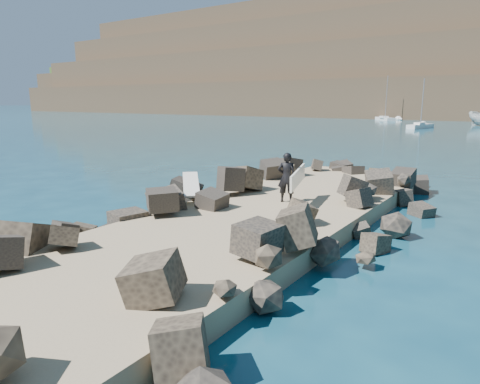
{
  "coord_description": "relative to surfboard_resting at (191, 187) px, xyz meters",
  "views": [
    {
      "loc": [
        7.37,
        -11.73,
        4.28
      ],
      "look_at": [
        0.0,
        -1.0,
        1.5
      ],
      "focal_mm": 32.0,
      "sensor_mm": 36.0,
      "label": 1
    }
  ],
  "objects": [
    {
      "name": "sailboat_b",
      "position": [
        -4.41,
        60.12,
        -0.69
      ],
      "size": [
        2.96,
        6.59,
        7.83
      ],
      "color": "silver",
      "rests_on": "ground"
    },
    {
      "name": "sailboat_e",
      "position": [
        -17.33,
        85.7,
        -0.69
      ],
      "size": [
        6.21,
        7.8,
        9.82
      ],
      "color": "silver",
      "rests_on": "ground"
    },
    {
      "name": "ground",
      "position": [
        3.29,
        -0.47,
        -1.04
      ],
      "size": [
        800.0,
        800.0,
        0.0
      ],
      "primitive_type": "plane",
      "color": "#0F384C",
      "rests_on": "ground"
    },
    {
      "name": "jetty",
      "position": [
        3.29,
        -2.47,
        -0.74
      ],
      "size": [
        6.0,
        26.0,
        0.6
      ],
      "primitive_type": "cube",
      "color": "#8C7759",
      "rests_on": "ground"
    },
    {
      "name": "surfboard_resting",
      "position": [
        0.0,
        0.0,
        0.0
      ],
      "size": [
        2.03,
        2.13,
        0.08
      ],
      "primitive_type": "cube",
      "rotation": [
        0.0,
        0.0,
        0.74
      ],
      "color": "silver",
      "rests_on": "riprap_left"
    },
    {
      "name": "riprap_right",
      "position": [
        6.19,
        -1.97,
        -0.54
      ],
      "size": [
        2.6,
        22.0,
        1.0
      ],
      "primitive_type": "cube",
      "color": "black",
      "rests_on": "ground"
    },
    {
      "name": "riprap_left",
      "position": [
        0.39,
        -1.97,
        -0.54
      ],
      "size": [
        2.6,
        22.0,
        1.0
      ],
      "primitive_type": "cube",
      "color": "black",
      "rests_on": "ground"
    },
    {
      "name": "surfer_with_board",
      "position": [
        3.38,
        1.53,
        0.49
      ],
      "size": [
        1.18,
        2.23,
        1.85
      ],
      "color": "black",
      "rests_on": "jetty"
    }
  ]
}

